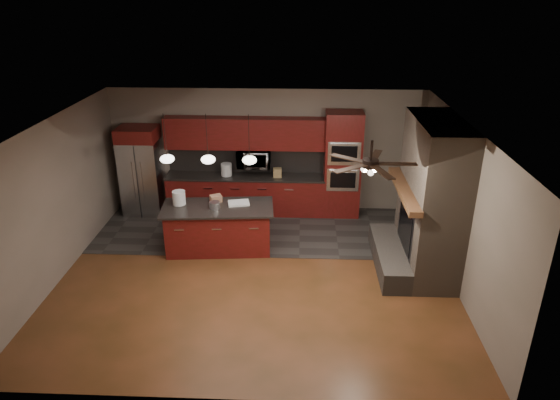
{
  "coord_description": "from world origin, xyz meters",
  "views": [
    {
      "loc": [
        0.76,
        -7.79,
        4.88
      ],
      "look_at": [
        0.41,
        0.6,
        1.23
      ],
      "focal_mm": 32.0,
      "sensor_mm": 36.0,
      "label": 1
    }
  ],
  "objects_px": {
    "kitchen_island": "(219,228)",
    "counter_bucket": "(226,170)",
    "refrigerator": "(142,171)",
    "paint_tray": "(239,203)",
    "counter_box": "(277,173)",
    "oven_tower": "(342,165)",
    "paint_can": "(215,205)",
    "microwave": "(254,158)",
    "cardboard_box": "(216,198)",
    "white_bucket": "(179,198)"
  },
  "relations": [
    {
      "from": "oven_tower",
      "to": "paint_can",
      "type": "bearing_deg",
      "value": -144.29
    },
    {
      "from": "paint_can",
      "to": "paint_tray",
      "type": "relative_size",
      "value": 0.5
    },
    {
      "from": "microwave",
      "to": "paint_can",
      "type": "bearing_deg",
      "value": -107.13
    },
    {
      "from": "paint_can",
      "to": "counter_bucket",
      "type": "distance_m",
      "value": 1.85
    },
    {
      "from": "oven_tower",
      "to": "cardboard_box",
      "type": "height_order",
      "value": "oven_tower"
    },
    {
      "from": "cardboard_box",
      "to": "counter_box",
      "type": "bearing_deg",
      "value": 25.64
    },
    {
      "from": "oven_tower",
      "to": "paint_can",
      "type": "relative_size",
      "value": 11.72
    },
    {
      "from": "kitchen_island",
      "to": "counter_bucket",
      "type": "height_order",
      "value": "counter_bucket"
    },
    {
      "from": "oven_tower",
      "to": "white_bucket",
      "type": "relative_size",
      "value": 8.77
    },
    {
      "from": "oven_tower",
      "to": "paint_tray",
      "type": "xyz_separation_m",
      "value": [
        -2.12,
        -1.61,
        -0.25
      ]
    },
    {
      "from": "counter_bucket",
      "to": "paint_tray",
      "type": "bearing_deg",
      "value": -73.89
    },
    {
      "from": "kitchen_island",
      "to": "paint_tray",
      "type": "xyz_separation_m",
      "value": [
        0.39,
        0.16,
        0.48
      ]
    },
    {
      "from": "oven_tower",
      "to": "kitchen_island",
      "type": "bearing_deg",
      "value": -144.94
    },
    {
      "from": "microwave",
      "to": "refrigerator",
      "type": "height_order",
      "value": "refrigerator"
    },
    {
      "from": "microwave",
      "to": "oven_tower",
      "type": "bearing_deg",
      "value": -1.66
    },
    {
      "from": "kitchen_island",
      "to": "paint_can",
      "type": "bearing_deg",
      "value": -124.06
    },
    {
      "from": "refrigerator",
      "to": "kitchen_island",
      "type": "distance_m",
      "value": 2.66
    },
    {
      "from": "refrigerator",
      "to": "counter_bucket",
      "type": "height_order",
      "value": "refrigerator"
    },
    {
      "from": "paint_tray",
      "to": "counter_bucket",
      "type": "distance_m",
      "value": 1.69
    },
    {
      "from": "cardboard_box",
      "to": "counter_bucket",
      "type": "bearing_deg",
      "value": 63.62
    },
    {
      "from": "microwave",
      "to": "white_bucket",
      "type": "xyz_separation_m",
      "value": [
        -1.31,
        -1.73,
        -0.24
      ]
    },
    {
      "from": "oven_tower",
      "to": "cardboard_box",
      "type": "distance_m",
      "value": 3.01
    },
    {
      "from": "kitchen_island",
      "to": "white_bucket",
      "type": "relative_size",
      "value": 8.18
    },
    {
      "from": "kitchen_island",
      "to": "white_bucket",
      "type": "xyz_separation_m",
      "value": [
        -0.76,
        0.1,
        0.59
      ]
    },
    {
      "from": "oven_tower",
      "to": "paint_can",
      "type": "xyz_separation_m",
      "value": [
        -2.56,
        -1.84,
        -0.2
      ]
    },
    {
      "from": "oven_tower",
      "to": "paint_can",
      "type": "height_order",
      "value": "oven_tower"
    },
    {
      "from": "microwave",
      "to": "kitchen_island",
      "type": "distance_m",
      "value": 2.08
    },
    {
      "from": "kitchen_island",
      "to": "counter_bucket",
      "type": "relative_size",
      "value": 7.97
    },
    {
      "from": "refrigerator",
      "to": "paint_can",
      "type": "height_order",
      "value": "refrigerator"
    },
    {
      "from": "oven_tower",
      "to": "refrigerator",
      "type": "height_order",
      "value": "oven_tower"
    },
    {
      "from": "paint_tray",
      "to": "counter_bucket",
      "type": "relative_size",
      "value": 1.45
    },
    {
      "from": "microwave",
      "to": "refrigerator",
      "type": "relative_size",
      "value": 0.36
    },
    {
      "from": "refrigerator",
      "to": "cardboard_box",
      "type": "height_order",
      "value": "refrigerator"
    },
    {
      "from": "kitchen_island",
      "to": "white_bucket",
      "type": "bearing_deg",
      "value": 168.04
    },
    {
      "from": "microwave",
      "to": "white_bucket",
      "type": "bearing_deg",
      "value": -127.08
    },
    {
      "from": "paint_tray",
      "to": "oven_tower",
      "type": "bearing_deg",
      "value": 25.24
    },
    {
      "from": "cardboard_box",
      "to": "counter_bucket",
      "type": "height_order",
      "value": "counter_bucket"
    },
    {
      "from": "oven_tower",
      "to": "microwave",
      "type": "height_order",
      "value": "oven_tower"
    },
    {
      "from": "paint_tray",
      "to": "white_bucket",
      "type": "bearing_deg",
      "value": 171.03
    },
    {
      "from": "paint_tray",
      "to": "cardboard_box",
      "type": "relative_size",
      "value": 1.87
    },
    {
      "from": "oven_tower",
      "to": "microwave",
      "type": "relative_size",
      "value": 3.25
    },
    {
      "from": "paint_tray",
      "to": "cardboard_box",
      "type": "bearing_deg",
      "value": 156.78
    },
    {
      "from": "oven_tower",
      "to": "kitchen_island",
      "type": "xyz_separation_m",
      "value": [
        -2.52,
        -1.77,
        -0.73
      ]
    },
    {
      "from": "refrigerator",
      "to": "paint_can",
      "type": "relative_size",
      "value": 9.92
    },
    {
      "from": "kitchen_island",
      "to": "cardboard_box",
      "type": "xyz_separation_m",
      "value": [
        -0.07,
        0.25,
        0.52
      ]
    },
    {
      "from": "paint_tray",
      "to": "counter_box",
      "type": "bearing_deg",
      "value": 54.54
    },
    {
      "from": "paint_can",
      "to": "counter_bucket",
      "type": "relative_size",
      "value": 0.73
    },
    {
      "from": "oven_tower",
      "to": "white_bucket",
      "type": "xyz_separation_m",
      "value": [
        -3.28,
        -1.67,
        -0.14
      ]
    },
    {
      "from": "white_bucket",
      "to": "paint_can",
      "type": "height_order",
      "value": "white_bucket"
    },
    {
      "from": "microwave",
      "to": "paint_tray",
      "type": "distance_m",
      "value": 1.71
    }
  ]
}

